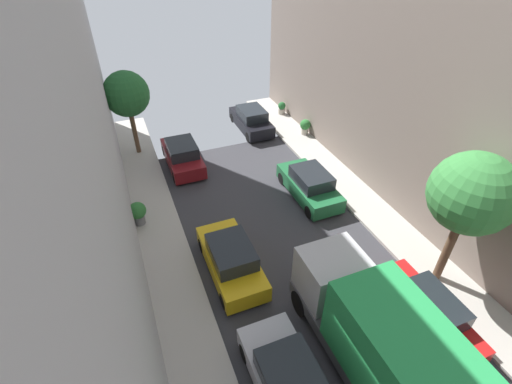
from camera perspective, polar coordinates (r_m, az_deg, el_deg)
ground at (r=13.42m, az=18.19°, el=-26.50°), size 32.00×32.00×0.00m
sidewalk_right at (r=16.09m, az=33.09°, el=-17.40°), size 2.00×44.00×0.15m
parked_car_left_2 at (r=12.12m, az=5.24°, el=-27.63°), size 1.78×4.20×1.57m
parked_car_left_3 at (r=14.91m, az=-3.89°, el=-10.44°), size 1.78×4.20×1.57m
parked_car_left_4 at (r=21.64m, az=-11.39°, el=5.60°), size 1.78×4.20×1.57m
parked_car_right_2 at (r=14.54m, az=24.70°, el=-16.66°), size 1.78×4.20×1.57m
parked_car_right_3 at (r=18.97m, az=8.33°, el=1.12°), size 1.78×4.20×1.57m
parked_car_right_4 at (r=25.35m, az=-0.73°, el=11.16°), size 1.78×4.20×1.57m
delivery_truck at (r=12.06m, az=18.47°, el=-20.84°), size 2.26×6.60×3.38m
street_tree_0 at (r=22.33m, az=-19.52°, el=14.13°), size 2.55×2.55×4.97m
street_tree_1 at (r=14.16m, az=30.59°, el=-0.29°), size 2.87×2.87×5.60m
potted_plant_1 at (r=27.54m, az=4.03°, el=12.96°), size 0.55×0.55×0.89m
potted_plant_2 at (r=24.73m, az=7.66°, el=10.17°), size 0.69×0.69×1.03m
potted_plant_4 at (r=17.74m, az=-17.94°, el=-3.00°), size 0.80×0.80×1.16m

